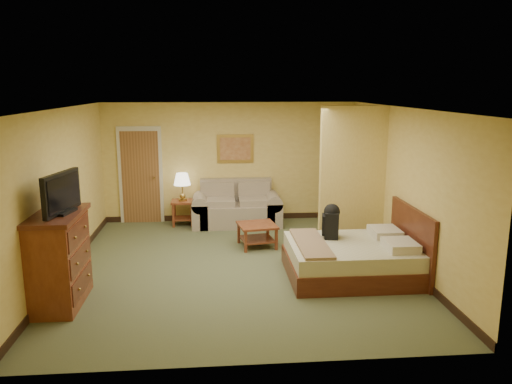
{
  "coord_description": "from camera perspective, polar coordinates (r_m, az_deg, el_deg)",
  "views": [
    {
      "loc": [
        -0.37,
        -7.84,
        2.93
      ],
      "look_at": [
        0.36,
        0.6,
        1.13
      ],
      "focal_mm": 35.0,
      "sensor_mm": 36.0,
      "label": 1
    }
  ],
  "objects": [
    {
      "name": "right_wall",
      "position": [
        8.6,
        16.47,
        0.55
      ],
      "size": [
        0.02,
        6.0,
        2.6
      ],
      "primitive_type": "cube",
      "color": "#E1C060",
      "rests_on": "floor"
    },
    {
      "name": "back_wall",
      "position": [
        10.97,
        -2.93,
        3.42
      ],
      "size": [
        5.5,
        0.02,
        2.6
      ],
      "primitive_type": "cube",
      "color": "#E1C060",
      "rests_on": "floor"
    },
    {
      "name": "table_lamp",
      "position": [
        10.69,
        -8.44,
        1.37
      ],
      "size": [
        0.36,
        0.36,
        0.59
      ],
      "color": "#A2803B",
      "rests_on": "side_table"
    },
    {
      "name": "ceiling",
      "position": [
        7.86,
        -2.23,
        9.56
      ],
      "size": [
        6.0,
        6.0,
        0.0
      ],
      "primitive_type": "plane",
      "rotation": [
        3.14,
        0.0,
        0.0
      ],
      "color": "white",
      "rests_on": "back_wall"
    },
    {
      "name": "dresser",
      "position": [
        7.3,
        -21.56,
        -7.12
      ],
      "size": [
        0.63,
        1.2,
        1.28
      ],
      "color": "maroon",
      "rests_on": "floor"
    },
    {
      "name": "left_wall",
      "position": [
        8.36,
        -21.35,
        -0.1
      ],
      "size": [
        0.02,
        6.0,
        2.6
      ],
      "primitive_type": "cube",
      "color": "#E1C060",
      "rests_on": "floor"
    },
    {
      "name": "floor",
      "position": [
        8.38,
        -2.09,
        -8.49
      ],
      "size": [
        6.0,
        6.0,
        0.0
      ],
      "primitive_type": "plane",
      "color": "#525A3A",
      "rests_on": "ground"
    },
    {
      "name": "door",
      "position": [
        11.09,
        -13.04,
        1.82
      ],
      "size": [
        0.94,
        0.16,
        2.1
      ],
      "color": "beige",
      "rests_on": "floor"
    },
    {
      "name": "tv",
      "position": [
        7.04,
        -21.34,
        -0.23
      ],
      "size": [
        0.3,
        0.89,
        0.55
      ],
      "rotation": [
        0.0,
        0.0,
        -0.21
      ],
      "color": "black",
      "rests_on": "dresser"
    },
    {
      "name": "backpack",
      "position": [
        8.11,
        8.64,
        -3.18
      ],
      "size": [
        0.27,
        0.36,
        0.56
      ],
      "rotation": [
        0.0,
        0.0,
        -0.2
      ],
      "color": "black",
      "rests_on": "bed"
    },
    {
      "name": "coffee_table",
      "position": [
        9.28,
        0.13,
        -4.42
      ],
      "size": [
        0.77,
        0.77,
        0.43
      ],
      "rotation": [
        0.0,
        0.0,
        0.16
      ],
      "color": "maroon",
      "rests_on": "floor"
    },
    {
      "name": "partition",
      "position": [
        9.27,
        10.95,
        1.63
      ],
      "size": [
        1.2,
        0.15,
        2.6
      ],
      "primitive_type": "cube",
      "color": "#E1C060",
      "rests_on": "floor"
    },
    {
      "name": "baseboard",
      "position": [
        11.21,
        -2.86,
        -2.86
      ],
      "size": [
        5.5,
        0.02,
        0.12
      ],
      "primitive_type": "cube",
      "color": "black",
      "rests_on": "floor"
    },
    {
      "name": "side_table",
      "position": [
        10.83,
        -8.34,
        -1.92
      ],
      "size": [
        0.49,
        0.49,
        0.53
      ],
      "color": "maroon",
      "rests_on": "floor"
    },
    {
      "name": "loveseat",
      "position": [
        10.76,
        -2.23,
        -2.12
      ],
      "size": [
        1.9,
        0.88,
        0.96
      ],
      "color": "gray",
      "rests_on": "floor"
    },
    {
      "name": "wall_picture",
      "position": [
        10.91,
        -2.38,
        4.97
      ],
      "size": [
        0.8,
        0.04,
        0.62
      ],
      "color": "#B78E3F",
      "rests_on": "back_wall"
    },
    {
      "name": "bed",
      "position": [
        8.04,
        11.28,
        -7.38
      ],
      "size": [
        1.98,
        1.68,
        1.09
      ],
      "color": "#481C11",
      "rests_on": "floor"
    }
  ]
}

